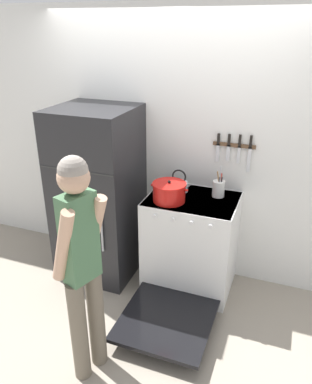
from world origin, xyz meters
name	(u,v)px	position (x,y,z in m)	size (l,w,h in m)	color
ground_plane	(170,260)	(0.00, 0.00, 0.00)	(14.00, 14.00, 0.00)	gray
wall_back	(173,148)	(0.00, 0.03, 1.27)	(10.00, 0.06, 2.55)	silver
refrigerator	(98,194)	(-0.64, -0.36, 0.85)	(0.73, 0.74, 1.69)	black
stove_range	(189,246)	(0.30, -0.35, 0.46)	(0.81, 1.37, 0.94)	white
dutch_oven_pot	(169,192)	(0.12, -0.43, 1.02)	(0.34, 0.30, 0.20)	red
tea_kettle	(179,185)	(0.13, -0.18, 1.00)	(0.22, 0.17, 0.21)	silver
utensil_jar	(219,188)	(0.50, -0.18, 1.01)	(0.11, 0.11, 0.28)	silver
person	(82,261)	(-0.11, -1.53, 0.96)	(0.34, 0.40, 1.68)	#6B6051
wall_knife_strip	(234,145)	(0.59, -0.02, 1.38)	(0.38, 0.03, 0.34)	brown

